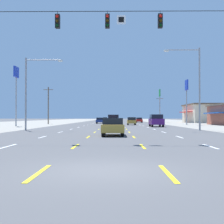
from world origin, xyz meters
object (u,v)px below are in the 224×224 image
pole_sign_left_row_1 (16,81)px  hatchback_inner_left_distant_a (105,119)px  hatchback_far_right_distant_b (130,119)px  sedan_inner_left_far (100,120)px  pole_sign_right_row_1 (187,91)px  pole_sign_right_row_2 (160,98)px  suv_far_right_near (156,120)px  suv_center_turn_mid (113,120)px  sedan_center_turn_farthest (115,120)px  streetlight_right_row_0 (196,82)px  sedan_far_right_farther (139,120)px  streetlight_left_row_0 (30,87)px  sedan_center_turn_nearest (113,126)px  hatchback_inner_right_midfar (131,121)px

pole_sign_left_row_1 → hatchback_inner_left_distant_a: bearing=77.2°
hatchback_far_right_distant_b → pole_sign_left_row_1: pole_sign_left_row_1 is taller
sedan_inner_left_far → pole_sign_right_row_1: 23.46m
pole_sign_left_row_1 → pole_sign_right_row_2: size_ratio=1.02×
suv_far_right_near → pole_sign_right_row_2: (6.89, 43.04, 6.42)m
suv_far_right_near → suv_center_turn_mid: (-6.96, 4.07, 0.00)m
sedan_center_turn_farthest → streetlight_right_row_0: 72.66m
pole_sign_right_row_1 → sedan_far_right_farther: bearing=106.7°
suv_far_right_near → pole_sign_left_row_1: pole_sign_left_row_1 is taller
sedan_center_turn_farthest → streetlight_left_row_0: (-9.85, -71.88, 4.28)m
streetlight_left_row_0 → pole_sign_right_row_1: bearing=47.3°
hatchback_far_right_distant_b → streetlight_right_row_0: bearing=-88.4°
sedan_center_turn_nearest → pole_sign_right_row_2: 68.51m
suv_center_turn_mid → sedan_inner_left_far: bearing=99.0°
hatchback_inner_right_midfar → streetlight_left_row_0: 29.27m
sedan_far_right_farther → streetlight_right_row_0: 52.70m
pole_sign_left_row_1 → streetlight_left_row_0: bearing=-66.8°
hatchback_far_right_distant_b → suv_far_right_near: bearing=-90.0°
hatchback_inner_right_midfar → hatchback_far_right_distant_b: same height
sedan_far_right_farther → hatchback_inner_left_distant_a: bearing=114.4°
hatchback_inner_right_midfar → pole_sign_right_row_2: (10.25, 30.96, 6.66)m
sedan_center_turn_nearest → sedan_far_right_farther: (7.07, 62.49, 0.00)m
hatchback_inner_right_midfar → sedan_far_right_farther: 26.90m
sedan_inner_left_far → sedan_center_turn_farthest: 32.30m
suv_center_turn_mid → pole_sign_left_row_1: pole_sign_left_row_1 is taller
suv_far_right_near → hatchback_inner_left_distant_a: (-10.36, 62.15, -0.24)m
hatchback_inner_left_distant_a → pole_sign_right_row_2: 26.60m
hatchback_inner_right_midfar → sedan_center_turn_farthest: 46.24m
pole_sign_right_row_1 → hatchback_far_right_distant_b: bearing=96.0°
sedan_center_turn_farthest → streetlight_left_row_0: size_ratio=0.53×
sedan_inner_left_far → streetlight_right_row_0: bearing=-71.6°
suv_center_turn_mid → hatchback_far_right_distant_b: bearing=85.3°
sedan_inner_left_far → sedan_far_right_farther: bearing=49.7°
hatchback_inner_left_distant_a → streetlight_left_row_0: (-6.23, -75.84, 4.25)m
sedan_inner_left_far → pole_sign_right_row_1: size_ratio=0.49×
pole_sign_right_row_1 → streetlight_left_row_0: pole_sign_right_row_1 is taller
sedan_inner_left_far → pole_sign_right_row_1: pole_sign_right_row_1 is taller
sedan_center_turn_farthest → hatchback_inner_left_distant_a: size_ratio=1.15×
streetlight_left_row_0 → streetlight_right_row_0: (19.36, -0.00, 0.57)m
sedan_center_turn_nearest → streetlight_right_row_0: bearing=46.4°
suv_center_turn_mid → streetlight_right_row_0: streetlight_right_row_0 is taller
sedan_center_turn_farthest → pole_sign_left_row_1: 58.19m
hatchback_inner_right_midfar → sedan_inner_left_far: size_ratio=0.87×
streetlight_left_row_0 → sedan_far_right_farther: bearing=72.2°
sedan_far_right_farther → hatchback_inner_right_midfar: bearing=-97.7°
pole_sign_right_row_2 → streetlight_left_row_0: (-23.48, -56.72, -2.42)m
hatchback_inner_left_distant_a → streetlight_left_row_0: 76.21m
sedan_center_turn_nearest → streetlight_left_row_0: (-9.77, 10.07, 4.28)m
pole_sign_right_row_1 → sedan_center_turn_farthest: bearing=108.0°
pole_sign_right_row_1 → streetlight_left_row_0: size_ratio=1.08×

